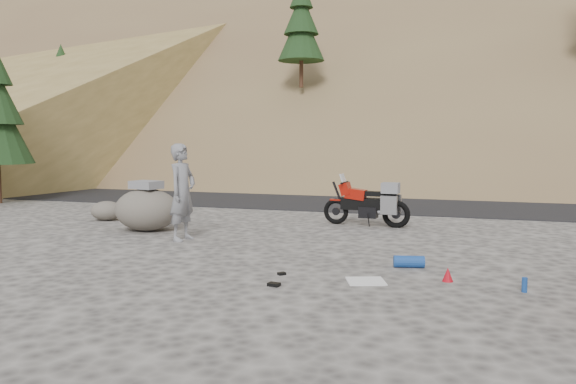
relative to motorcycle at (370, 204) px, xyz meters
name	(u,v)px	position (x,y,z in m)	size (l,w,h in m)	color
ground	(290,253)	(-0.81, -3.45, -0.52)	(140.00, 140.00, 0.00)	#474442
road	(374,200)	(-0.81, 5.55, -0.52)	(120.00, 7.00, 0.05)	black
hillside	(437,32)	(-0.85, 37.42, 10.56)	(120.00, 73.00, 46.72)	brown
motorcycle	(370,204)	(0.00, 0.00, 0.00)	(2.04, 0.66, 1.21)	black
man	(183,240)	(-3.20, -2.93, -0.52)	(0.69, 0.46, 1.90)	gray
boulder	(147,209)	(-4.51, -2.14, -0.04)	(1.78, 1.68, 1.10)	#59534C
small_rock	(107,211)	(-6.32, -1.07, -0.28)	(1.00, 0.96, 0.47)	#59534C
gear_white_cloth	(366,281)	(0.81, -5.06, -0.51)	(0.52, 0.46, 0.02)	white
gear_blue_mat	(409,262)	(1.30, -3.98, -0.42)	(0.19, 0.19, 0.47)	navy
gear_bottle	(525,285)	(2.87, -4.95, -0.42)	(0.07, 0.07, 0.19)	navy
gear_funnel	(448,275)	(1.90, -4.68, -0.42)	(0.15, 0.15, 0.20)	#B60C18
gear_glove_a	(274,284)	(-0.33, -5.67, -0.49)	(0.16, 0.11, 0.05)	black
gear_glove_b	(282,274)	(-0.43, -5.04, -0.50)	(0.11, 0.08, 0.04)	black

